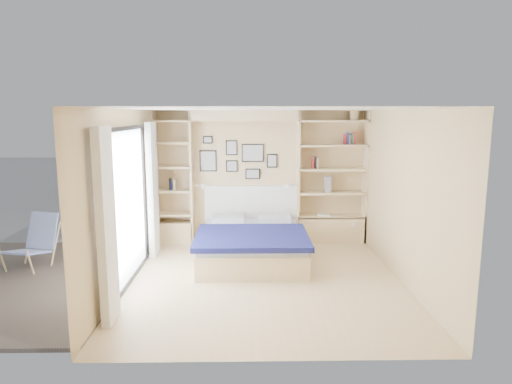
{
  "coord_description": "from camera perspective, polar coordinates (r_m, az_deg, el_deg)",
  "views": [
    {
      "loc": [
        -0.25,
        -6.44,
        2.43
      ],
      "look_at": [
        -0.11,
        0.9,
        1.17
      ],
      "focal_mm": 32.0,
      "sensor_mm": 36.0,
      "label": 1
    }
  ],
  "objects": [
    {
      "name": "deck_chair",
      "position": [
        8.13,
        -25.97,
        -5.64
      ],
      "size": [
        0.69,
        0.95,
        0.87
      ],
      "rotation": [
        0.0,
        0.0,
        -0.23
      ],
      "color": "tan",
      "rests_on": "ground"
    },
    {
      "name": "room_shell",
      "position": [
        8.07,
        -2.02,
        0.07
      ],
      "size": [
        4.5,
        4.5,
        4.5
      ],
      "color": "tan",
      "rests_on": "ground"
    },
    {
      "name": "deck",
      "position": [
        7.65,
        -27.41,
        -9.93
      ],
      "size": [
        3.2,
        4.0,
        0.05
      ],
      "primitive_type": "cube",
      "color": "brown",
      "rests_on": "ground"
    },
    {
      "name": "bed",
      "position": [
        7.73,
        -0.54,
        -6.42
      ],
      "size": [
        1.79,
        2.37,
        1.07
      ],
      "color": "#D4B583",
      "rests_on": "ground"
    },
    {
      "name": "photo_gallery",
      "position": [
        8.7,
        -2.4,
        4.27
      ],
      "size": [
        1.48,
        0.02,
        0.82
      ],
      "color": "black",
      "rests_on": "ground"
    },
    {
      "name": "shelf_decor",
      "position": [
        8.64,
        7.99,
        4.83
      ],
      "size": [
        3.53,
        0.23,
        2.03
      ],
      "color": "#A51E1E",
      "rests_on": "ground"
    },
    {
      "name": "ground",
      "position": [
        6.88,
        1.1,
        -10.95
      ],
      "size": [
        4.5,
        4.5,
        0.0
      ],
      "primitive_type": "plane",
      "color": "tan",
      "rests_on": "ground"
    },
    {
      "name": "reading_lamps",
      "position": [
        8.54,
        -1.39,
        0.77
      ],
      "size": [
        1.92,
        0.12,
        0.15
      ],
      "color": "silver",
      "rests_on": "ground"
    }
  ]
}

